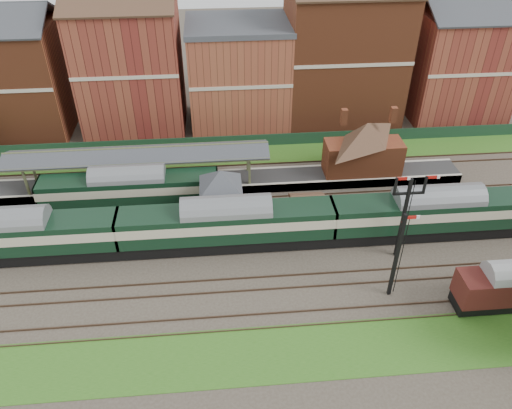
{
  "coord_description": "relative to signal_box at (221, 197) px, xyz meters",
  "views": [
    {
      "loc": [
        -3.14,
        -34.19,
        29.39
      ],
      "look_at": [
        0.09,
        2.0,
        3.0
      ],
      "focal_mm": 35.0,
      "sensor_mm": 36.0,
      "label": 1
    }
  ],
  "objects": [
    {
      "name": "ground",
      "position": [
        3.0,
        -3.25,
        -3.19
      ],
      "size": [
        160.0,
        160.0,
        0.0
      ],
      "primitive_type": "plane",
      "color": "#473D33",
      "rests_on": "ground"
    },
    {
      "name": "grass_back",
      "position": [
        3.0,
        12.75,
        -3.16
      ],
      "size": [
        90.0,
        4.5,
        0.06
      ],
      "primitive_type": "cube",
      "color": "#2D6619",
      "rests_on": "ground"
    },
    {
      "name": "grass_front",
      "position": [
        3.0,
        -15.25,
        -3.16
      ],
      "size": [
        90.0,
        5.0,
        0.06
      ],
      "primitive_type": "cube",
      "color": "#2D6619",
      "rests_on": "ground"
    },
    {
      "name": "fence",
      "position": [
        3.0,
        14.75,
        -2.44
      ],
      "size": [
        90.0,
        0.12,
        1.5
      ],
      "primitive_type": "cube",
      "color": "#193823",
      "rests_on": "ground"
    },
    {
      "name": "platform",
      "position": [
        -2.0,
        6.5,
        -2.69
      ],
      "size": [
        55.0,
        3.4,
        1.0
      ],
      "primitive_type": "cube",
      "color": "#2D2D2D",
      "rests_on": "ground"
    },
    {
      "name": "signal_box",
      "position": [
        0.0,
        0.0,
        0.0
      ],
      "size": [
        5.4,
        5.4,
        6.0
      ],
      "color": "#576D4D",
      "rests_on": "ground"
    },
    {
      "name": "brick_hut",
      "position": [
        8.0,
        0.0,
        -2.0
      ],
      "size": [
        3.2,
        2.64,
        2.94
      ],
      "color": "maroon",
      "rests_on": "ground"
    },
    {
      "name": "station_building",
      "position": [
        15.0,
        6.5,
        0.76
      ],
      "size": [
        8.1,
        8.1,
        5.9
      ],
      "color": "brown",
      "rests_on": "platform"
    },
    {
      "name": "canopy",
      "position": [
        -8.0,
        6.5,
        1.39
      ],
      "size": [
        26.0,
        3.89,
        4.08
      ],
      "color": "#555A38",
      "rests_on": "platform"
    },
    {
      "name": "semaphore_bracket",
      "position": [
        15.04,
        -5.75,
        1.44
      ],
      "size": [
        3.6,
        0.25,
        8.18
      ],
      "color": "black",
      "rests_on": "ground"
    },
    {
      "name": "semaphore_siding",
      "position": [
        13.02,
        -10.25,
        0.96
      ],
      "size": [
        1.23,
        0.25,
        8.0
      ],
      "color": "black",
      "rests_on": "ground"
    },
    {
      "name": "town_backdrop",
      "position": [
        2.82,
        21.75,
        3.81
      ],
      "size": [
        69.0,
        10.0,
        16.0
      ],
      "color": "brown",
      "rests_on": "ground"
    },
    {
      "name": "dmu_train",
      "position": [
        0.36,
        -3.25,
        -0.68
      ],
      "size": [
        56.0,
        2.94,
        4.3
      ],
      "color": "black",
      "rests_on": "ground"
    },
    {
      "name": "platform_railcar",
      "position": [
        -8.75,
        3.25,
        -0.88
      ],
      "size": [
        17.09,
        2.7,
        3.94
      ],
      "color": "black",
      "rests_on": "ground"
    },
    {
      "name": "goods_van_a",
      "position": [
        20.32,
        -12.25,
        -1.23
      ],
      "size": [
        5.65,
        2.45,
        3.43
      ],
      "color": "black",
      "rests_on": "ground"
    }
  ]
}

